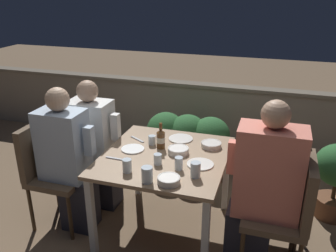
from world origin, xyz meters
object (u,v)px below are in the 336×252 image
Objects in this scene: person_white_polo at (95,145)px; beer_bottle at (161,139)px; chair_left_far at (77,147)px; chair_left_near at (48,165)px; chair_right_near at (290,207)px; person_blue_shirt at (68,160)px; person_coral_top at (262,189)px; chair_right_far at (287,179)px.

beer_bottle is at bearing -7.98° from person_white_polo.
chair_left_far is 0.21m from person_white_polo.
chair_left_near is 1.00× the size of chair_right_near.
person_blue_shirt reaches higher than chair_left_far.
chair_left_near is 1.77m from person_coral_top.
chair_right_far is (1.94, 0.36, 0.00)m from chair_left_near.
beer_bottle reaches higher than chair_right_near.
person_coral_top is (1.56, -0.02, 0.03)m from person_blue_shirt.
chair_left_near is at bearing -162.92° from beer_bottle.
chair_right_near is (1.97, -0.02, 0.00)m from chair_left_near.
chair_right_near is at bearing -11.71° from chair_left_far.
chair_right_near is 0.22m from person_coral_top.
chair_right_near is at bearing -0.64° from chair_left_near.
chair_right_near is (1.92, -0.40, 0.00)m from chair_left_far.
beer_bottle is at bearing 21.52° from person_blue_shirt.
person_coral_top reaches higher than chair_left_far.
chair_left_far is 1.89m from chair_right_far.
chair_right_near is 0.38m from chair_right_far.
chair_left_far is 1.00× the size of chair_right_far.
chair_left_near is 0.74× the size of person_blue_shirt.
person_coral_top is at bearing -13.03° from chair_left_far.
chair_left_near is 1.97m from chair_right_near.
chair_left_far is at bearing 180.00° from person_white_polo.
person_blue_shirt is 1.77m from chair_right_near.
person_white_polo is at bearing 179.43° from chair_right_far.
chair_left_near is 1.97m from chair_right_far.
person_blue_shirt is 1.78m from chair_right_far.
person_blue_shirt is 1.36× the size of chair_left_far.
person_white_polo is 5.50× the size of beer_bottle.
chair_right_far is (1.89, -0.02, 0.00)m from chair_left_far.
person_coral_top is 0.43m from chair_right_far.
person_coral_top is (1.51, -0.40, 0.04)m from person_white_polo.
person_blue_shirt is at bearing 179.20° from person_coral_top.
chair_left_far is 0.76× the size of person_white_polo.
chair_right_near is at bearing -0.71° from person_blue_shirt.
chair_right_far is at bearing 65.29° from person_coral_top.
chair_right_far is 4.16× the size of beer_bottle.
chair_left_near is 0.70× the size of person_coral_top.
beer_bottle is at bearing 17.08° from chair_left_near.
chair_right_far is (1.69, -0.02, -0.06)m from person_white_polo.
person_coral_top is 1.43× the size of chair_right_far.
beer_bottle is at bearing -6.13° from chair_left_far.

